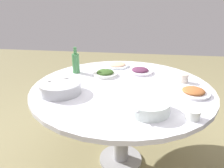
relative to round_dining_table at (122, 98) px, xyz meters
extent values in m
plane|color=#837A52|center=(0.00, 0.00, -0.63)|extent=(8.00, 8.00, 0.00)
cylinder|color=#99999E|center=(0.00, 0.00, -0.61)|extent=(0.38, 0.38, 0.03)
cylinder|color=#99999E|center=(0.00, 0.00, -0.26)|extent=(0.13, 0.13, 0.68)
cylinder|color=white|center=(0.00, 0.00, 0.09)|extent=(1.40, 1.40, 0.03)
cylinder|color=#B2B5BA|center=(-0.43, -0.19, 0.15)|extent=(0.30, 0.30, 0.08)
ellipsoid|color=white|center=(-0.43, -0.19, 0.15)|extent=(0.24, 0.24, 0.09)
cube|color=white|center=(-0.48, -0.13, 0.19)|extent=(0.15, 0.13, 0.01)
cylinder|color=white|center=(0.19, -0.39, 0.15)|extent=(0.26, 0.26, 0.07)
cylinder|color=#331E14|center=(0.19, -0.39, 0.14)|extent=(0.23, 0.23, 0.05)
cylinder|color=silver|center=(0.19, -0.39, 0.17)|extent=(0.13, 0.27, 0.01)
cylinder|color=white|center=(-0.17, 0.21, 0.12)|extent=(0.21, 0.21, 0.03)
ellipsoid|color=#345521|center=(-0.17, 0.21, 0.14)|extent=(0.15, 0.15, 0.04)
cylinder|color=white|center=(0.13, 0.33, 0.12)|extent=(0.23, 0.23, 0.02)
ellipsoid|color=#582945|center=(0.13, 0.33, 0.14)|extent=(0.15, 0.15, 0.04)
cylinder|color=silver|center=(-0.10, 0.49, 0.12)|extent=(0.23, 0.23, 0.02)
ellipsoid|color=#DCAD89|center=(-0.10, 0.49, 0.13)|extent=(0.17, 0.17, 0.03)
cylinder|color=white|center=(0.52, -0.09, 0.12)|extent=(0.23, 0.23, 0.02)
ellipsoid|color=#A55C2E|center=(0.52, -0.09, 0.14)|extent=(0.16, 0.16, 0.04)
cylinder|color=#3F8046|center=(-0.44, 0.26, 0.20)|extent=(0.07, 0.07, 0.17)
cylinder|color=#3F8046|center=(-0.44, 0.26, 0.32)|extent=(0.03, 0.03, 0.06)
cylinder|color=white|center=(0.45, -0.43, 0.14)|extent=(0.08, 0.08, 0.05)
cylinder|color=beige|center=(0.49, 0.14, 0.14)|extent=(0.07, 0.07, 0.07)
camera|label=1|loc=(0.13, -1.54, 0.76)|focal=34.31mm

